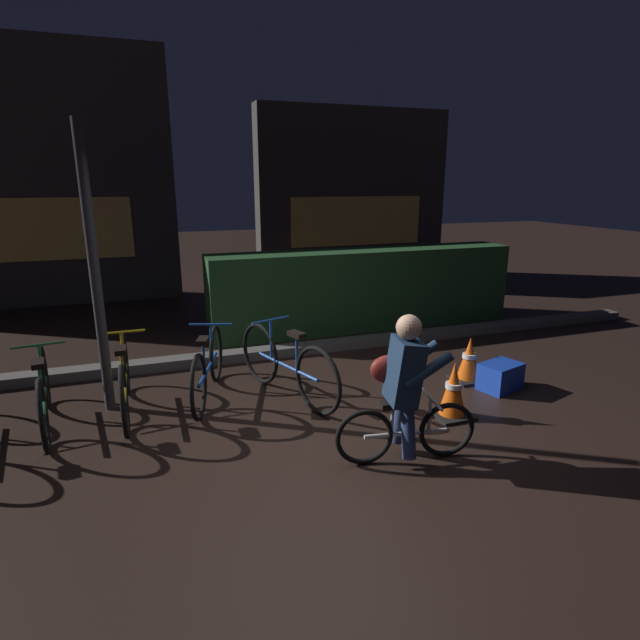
{
  "coord_description": "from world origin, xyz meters",
  "views": [
    {
      "loc": [
        -1.4,
        -3.97,
        2.23
      ],
      "look_at": [
        0.2,
        0.6,
        0.9
      ],
      "focal_mm": 28.46,
      "sensor_mm": 36.0,
      "label": 1
    }
  ],
  "objects_px": {
    "parked_bike_left_mid": "(44,394)",
    "parked_bike_right_mid": "(287,365)",
    "street_post": "(95,273)",
    "parked_bike_center_left": "(125,380)",
    "traffic_cone_near": "(453,390)",
    "blue_crate": "(500,376)",
    "parked_bike_center_right": "(208,368)",
    "traffic_cone_far": "(469,360)",
    "cyclist": "(404,388)"
  },
  "relations": [
    {
      "from": "parked_bike_left_mid",
      "to": "parked_bike_right_mid",
      "type": "distance_m",
      "value": 2.3
    },
    {
      "from": "traffic_cone_near",
      "to": "blue_crate",
      "type": "bearing_deg",
      "value": 24.49
    },
    {
      "from": "parked_bike_center_right",
      "to": "parked_bike_right_mid",
      "type": "height_order",
      "value": "parked_bike_right_mid"
    },
    {
      "from": "street_post",
      "to": "traffic_cone_near",
      "type": "height_order",
      "value": "street_post"
    },
    {
      "from": "parked_bike_center_left",
      "to": "parked_bike_right_mid",
      "type": "distance_m",
      "value": 1.61
    },
    {
      "from": "street_post",
      "to": "parked_bike_center_left",
      "type": "xyz_separation_m",
      "value": [
        0.17,
        -0.16,
        -1.04
      ]
    },
    {
      "from": "parked_bike_center_left",
      "to": "cyclist",
      "type": "xyz_separation_m",
      "value": [
        2.15,
        -1.68,
        0.28
      ]
    },
    {
      "from": "parked_bike_center_right",
      "to": "parked_bike_left_mid",
      "type": "bearing_deg",
      "value": 114.45
    },
    {
      "from": "parked_bike_center_right",
      "to": "cyclist",
      "type": "height_order",
      "value": "cyclist"
    },
    {
      "from": "parked_bike_center_left",
      "to": "parked_bike_right_mid",
      "type": "height_order",
      "value": "parked_bike_right_mid"
    },
    {
      "from": "traffic_cone_far",
      "to": "cyclist",
      "type": "distance_m",
      "value": 2.05
    },
    {
      "from": "street_post",
      "to": "parked_bike_center_left",
      "type": "relative_size",
      "value": 1.66
    },
    {
      "from": "street_post",
      "to": "traffic_cone_far",
      "type": "relative_size",
      "value": 5.39
    },
    {
      "from": "parked_bike_center_right",
      "to": "parked_bike_right_mid",
      "type": "xyz_separation_m",
      "value": [
        0.79,
        -0.25,
        0.02
      ]
    },
    {
      "from": "parked_bike_center_right",
      "to": "traffic_cone_near",
      "type": "xyz_separation_m",
      "value": [
        2.19,
        -1.23,
        -0.07
      ]
    },
    {
      "from": "traffic_cone_near",
      "to": "street_post",
      "type": "bearing_deg",
      "value": 157.72
    },
    {
      "from": "traffic_cone_near",
      "to": "parked_bike_center_left",
      "type": "bearing_deg",
      "value": 159.28
    },
    {
      "from": "parked_bike_left_mid",
      "to": "cyclist",
      "type": "xyz_separation_m",
      "value": [
        2.85,
        -1.6,
        0.29
      ]
    },
    {
      "from": "blue_crate",
      "to": "street_post",
      "type": "bearing_deg",
      "value": 167.47
    },
    {
      "from": "cyclist",
      "to": "parked_bike_center_right",
      "type": "bearing_deg",
      "value": 136.14
    },
    {
      "from": "parked_bike_right_mid",
      "to": "traffic_cone_near",
      "type": "xyz_separation_m",
      "value": [
        1.4,
        -0.98,
        -0.09
      ]
    },
    {
      "from": "traffic_cone_near",
      "to": "parked_bike_center_right",
      "type": "bearing_deg",
      "value": 150.63
    },
    {
      "from": "traffic_cone_far",
      "to": "street_post",
      "type": "bearing_deg",
      "value": 171.8
    },
    {
      "from": "street_post",
      "to": "parked_bike_left_mid",
      "type": "relative_size",
      "value": 1.73
    },
    {
      "from": "street_post",
      "to": "parked_bike_center_left",
      "type": "height_order",
      "value": "street_post"
    },
    {
      "from": "traffic_cone_near",
      "to": "traffic_cone_far",
      "type": "xyz_separation_m",
      "value": [
        0.71,
        0.74,
        -0.02
      ]
    },
    {
      "from": "street_post",
      "to": "parked_bike_center_right",
      "type": "relative_size",
      "value": 1.78
    },
    {
      "from": "traffic_cone_far",
      "to": "parked_bike_center_right",
      "type": "bearing_deg",
      "value": 170.4
    },
    {
      "from": "parked_bike_left_mid",
      "to": "traffic_cone_near",
      "type": "relative_size",
      "value": 2.86
    },
    {
      "from": "traffic_cone_far",
      "to": "traffic_cone_near",
      "type": "bearing_deg",
      "value": -133.62
    },
    {
      "from": "street_post",
      "to": "cyclist",
      "type": "relative_size",
      "value": 2.23
    },
    {
      "from": "traffic_cone_near",
      "to": "cyclist",
      "type": "xyz_separation_m",
      "value": [
        -0.85,
        -0.54,
        0.36
      ]
    },
    {
      "from": "street_post",
      "to": "parked_bike_center_left",
      "type": "bearing_deg",
      "value": -44.07
    },
    {
      "from": "parked_bike_center_left",
      "to": "cyclist",
      "type": "height_order",
      "value": "cyclist"
    },
    {
      "from": "parked_bike_center_left",
      "to": "traffic_cone_near",
      "type": "distance_m",
      "value": 3.21
    },
    {
      "from": "street_post",
      "to": "blue_crate",
      "type": "distance_m",
      "value": 4.33
    },
    {
      "from": "parked_bike_left_mid",
      "to": "traffic_cone_near",
      "type": "xyz_separation_m",
      "value": [
        3.7,
        -1.05,
        -0.07
      ]
    },
    {
      "from": "parked_bike_left_mid",
      "to": "blue_crate",
      "type": "bearing_deg",
      "value": -105.89
    },
    {
      "from": "traffic_cone_near",
      "to": "cyclist",
      "type": "height_order",
      "value": "cyclist"
    },
    {
      "from": "parked_bike_left_mid",
      "to": "parked_bike_right_mid",
      "type": "bearing_deg",
      "value": -99.68
    },
    {
      "from": "parked_bike_left_mid",
      "to": "cyclist",
      "type": "relative_size",
      "value": 1.29
    },
    {
      "from": "parked_bike_center_left",
      "to": "traffic_cone_far",
      "type": "xyz_separation_m",
      "value": [
        3.71,
        -0.39,
        -0.1
      ]
    },
    {
      "from": "parked_bike_center_left",
      "to": "traffic_cone_far",
      "type": "height_order",
      "value": "parked_bike_center_left"
    },
    {
      "from": "parked_bike_left_mid",
      "to": "cyclist",
      "type": "distance_m",
      "value": 3.28
    },
    {
      "from": "parked_bike_center_left",
      "to": "parked_bike_center_right",
      "type": "relative_size",
      "value": 1.07
    },
    {
      "from": "parked_bike_left_mid",
      "to": "parked_bike_center_left",
      "type": "bearing_deg",
      "value": -91.06
    },
    {
      "from": "street_post",
      "to": "traffic_cone_far",
      "type": "xyz_separation_m",
      "value": [
        3.88,
        -0.56,
        -1.14
      ]
    },
    {
      "from": "parked_bike_right_mid",
      "to": "blue_crate",
      "type": "xyz_separation_m",
      "value": [
        2.28,
        -0.58,
        -0.21
      ]
    },
    {
      "from": "street_post",
      "to": "traffic_cone_far",
      "type": "distance_m",
      "value": 4.08
    },
    {
      "from": "parked_bike_left_mid",
      "to": "traffic_cone_far",
      "type": "xyz_separation_m",
      "value": [
        4.41,
        -0.31,
        -0.09
      ]
    }
  ]
}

